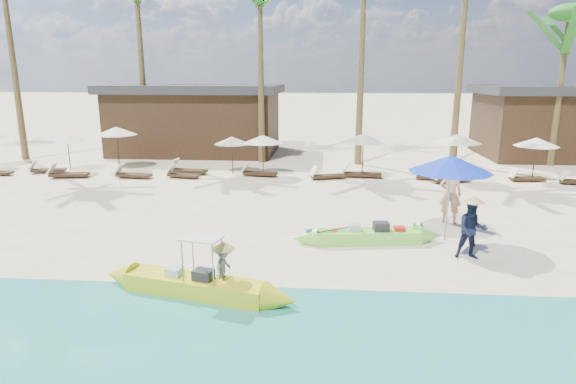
# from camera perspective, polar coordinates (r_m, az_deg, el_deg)

# --- Properties ---
(ground) EXTENTS (240.00, 240.00, 0.00)m
(ground) POSITION_cam_1_polar(r_m,az_deg,el_deg) (13.93, 2.88, -7.04)
(ground) COLOR #FAE1B9
(ground) RESTS_ON ground
(wet_sand_strip) EXTENTS (240.00, 4.50, 0.01)m
(wet_sand_strip) POSITION_cam_1_polar(r_m,az_deg,el_deg) (9.42, 1.88, -17.86)
(wet_sand_strip) COLOR tan
(wet_sand_strip) RESTS_ON ground
(green_canoe) EXTENTS (5.06, 1.10, 0.64)m
(green_canoe) POSITION_cam_1_polar(r_m,az_deg,el_deg) (14.71, 9.40, -5.16)
(green_canoe) COLOR #76DE43
(green_canoe) RESTS_ON ground
(yellow_canoe) EXTENTS (5.38, 1.64, 1.42)m
(yellow_canoe) POSITION_cam_1_polar(r_m,az_deg,el_deg) (11.44, -10.92, -10.82)
(yellow_canoe) COLOR yellow
(yellow_canoe) RESTS_ON ground
(tourist) EXTENTS (0.81, 0.62, 1.99)m
(tourist) POSITION_cam_1_polar(r_m,az_deg,el_deg) (17.18, 18.69, -0.25)
(tourist) COLOR tan
(tourist) RESTS_ON ground
(vendor_green) EXTENTS (0.84, 0.67, 1.66)m
(vendor_green) POSITION_cam_1_polar(r_m,az_deg,el_deg) (14.05, 20.96, -4.20)
(vendor_green) COLOR #121A32
(vendor_green) RESTS_ON ground
(vendor_yellow) EXTENTS (0.47, 0.69, 0.98)m
(vendor_yellow) POSITION_cam_1_polar(r_m,az_deg,el_deg) (11.21, -7.62, -8.76)
(vendor_yellow) COLOR gray
(vendor_yellow) RESTS_ON ground
(blue_umbrella) EXTENTS (2.45, 2.45, 2.64)m
(blue_umbrella) POSITION_cam_1_polar(r_m,az_deg,el_deg) (14.97, 18.74, 3.20)
(blue_umbrella) COLOR #99999E
(blue_umbrella) RESTS_ON ground
(resort_parasol_2) EXTENTS (1.88, 1.88, 1.94)m
(resort_parasol_2) POSITION_cam_1_polar(r_m,az_deg,el_deg) (27.58, -24.71, 5.88)
(resort_parasol_2) COLOR #382417
(resort_parasol_2) RESTS_ON ground
(lounger_2_left) EXTENTS (1.81, 0.89, 0.59)m
(lounger_2_left) POSITION_cam_1_polar(r_m,az_deg,el_deg) (27.73, -26.77, 2.44)
(lounger_2_left) COLOR #382417
(lounger_2_left) RESTS_ON ground
(resort_parasol_3) EXTENTS (2.17, 2.17, 2.24)m
(resort_parasol_3) POSITION_cam_1_polar(r_m,az_deg,el_deg) (27.33, -19.67, 6.84)
(resort_parasol_3) COLOR #382417
(resort_parasol_3) RESTS_ON ground
(lounger_3_left) EXTENTS (1.97, 0.84, 0.65)m
(lounger_3_left) POSITION_cam_1_polar(r_m,az_deg,el_deg) (25.97, -24.81, 2.01)
(lounger_3_left) COLOR #382417
(lounger_3_left) RESTS_ON ground
(lounger_3_right) EXTENTS (1.84, 0.71, 0.61)m
(lounger_3_right) POSITION_cam_1_polar(r_m,az_deg,el_deg) (24.75, -18.07, 2.05)
(lounger_3_right) COLOR #382417
(lounger_3_right) RESTS_ON ground
(resort_parasol_4) EXTENTS (1.83, 1.83, 1.88)m
(resort_parasol_4) POSITION_cam_1_polar(r_m,az_deg,el_deg) (24.53, -6.66, 6.08)
(resort_parasol_4) COLOR #382417
(resort_parasol_4) RESTS_ON ground
(lounger_4_left) EXTENTS (2.03, 0.93, 0.67)m
(lounger_4_left) POSITION_cam_1_polar(r_m,az_deg,el_deg) (25.07, -11.99, 2.62)
(lounger_4_left) COLOR #382417
(lounger_4_left) RESTS_ON ground
(lounger_4_right) EXTENTS (1.72, 0.80, 0.56)m
(lounger_4_right) POSITION_cam_1_polar(r_m,az_deg,el_deg) (24.13, -12.51, 2.08)
(lounger_4_right) COLOR #382417
(lounger_4_right) RESTS_ON ground
(resort_parasol_5) EXTENTS (1.97, 1.97, 2.03)m
(resort_parasol_5) POSITION_cam_1_polar(r_m,az_deg,el_deg) (23.92, -3.01, 6.28)
(resort_parasol_5) COLOR #382417
(resort_parasol_5) RESTS_ON ground
(lounger_5_left) EXTENTS (1.84, 0.78, 0.61)m
(lounger_5_left) POSITION_cam_1_polar(r_m,az_deg,el_deg) (24.00, -3.62, 2.36)
(lounger_5_left) COLOR #382417
(lounger_5_left) RESTS_ON ground
(resort_parasol_6) EXTENTS (2.14, 2.14, 2.20)m
(resort_parasol_6) POSITION_cam_1_polar(r_m,az_deg,el_deg) (23.38, 8.93, 6.34)
(resort_parasol_6) COLOR #382417
(resort_parasol_6) RESTS_ON ground
(lounger_6_left) EXTENTS (1.81, 1.01, 0.59)m
(lounger_6_left) POSITION_cam_1_polar(r_m,az_deg,el_deg) (23.35, 4.48, 2.01)
(lounger_6_left) COLOR #382417
(lounger_6_left) RESTS_ON ground
(lounger_6_right) EXTENTS (1.98, 0.79, 0.66)m
(lounger_6_right) POSITION_cam_1_polar(r_m,az_deg,el_deg) (23.93, 8.51, 2.24)
(lounger_6_right) COLOR #382417
(lounger_6_right) RESTS_ON ground
(resort_parasol_7) EXTENTS (2.18, 2.18, 2.24)m
(resort_parasol_7) POSITION_cam_1_polar(r_m,az_deg,el_deg) (24.02, 19.47, 6.02)
(resort_parasol_7) COLOR #382417
(resort_parasol_7) RESTS_ON ground
(lounger_7_left) EXTENTS (2.00, 1.17, 0.65)m
(lounger_7_left) POSITION_cam_1_polar(r_m,az_deg,el_deg) (23.72, 18.52, 1.56)
(lounger_7_left) COLOR #382417
(lounger_7_left) RESTS_ON ground
(lounger_7_right) EXTENTS (1.80, 0.83, 0.59)m
(lounger_7_right) POSITION_cam_1_polar(r_m,az_deg,el_deg) (24.11, 16.61, 1.84)
(lounger_7_right) COLOR #382417
(lounger_7_right) RESTS_ON ground
(resort_parasol_8) EXTENTS (2.02, 2.02, 2.08)m
(resort_parasol_8) POSITION_cam_1_polar(r_m,az_deg,el_deg) (25.35, 27.38, 5.29)
(resort_parasol_8) COLOR #382417
(resort_parasol_8) RESTS_ON ground
(lounger_8_left) EXTENTS (1.70, 0.67, 0.56)m
(lounger_8_left) POSITION_cam_1_polar(r_m,az_deg,el_deg) (25.43, 26.26, 1.56)
(lounger_8_left) COLOR #382417
(lounger_8_left) RESTS_ON ground
(palm_3) EXTENTS (2.08, 2.08, 10.52)m
(palm_3) POSITION_cam_1_polar(r_m,az_deg,el_deg) (27.78, -3.35, 21.27)
(palm_3) COLOR brown
(palm_3) RESTS_ON ground
(palm_6) EXTENTS (2.08, 2.08, 8.51)m
(palm_6) POSITION_cam_1_polar(r_m,az_deg,el_deg) (30.31, 30.19, 15.99)
(palm_6) COLOR brown
(palm_6) RESTS_ON ground
(pavilion_west) EXTENTS (10.80, 6.60, 4.30)m
(pavilion_west) POSITION_cam_1_polar(r_m,az_deg,el_deg) (31.76, -10.79, 8.57)
(pavilion_west) COLOR #382417
(pavilion_west) RESTS_ON ground
(pavilion_east) EXTENTS (8.80, 6.60, 4.30)m
(pavilion_east) POSITION_cam_1_polar(r_m,az_deg,el_deg) (33.54, 28.85, 7.39)
(pavilion_east) COLOR #382417
(pavilion_east) RESTS_ON ground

